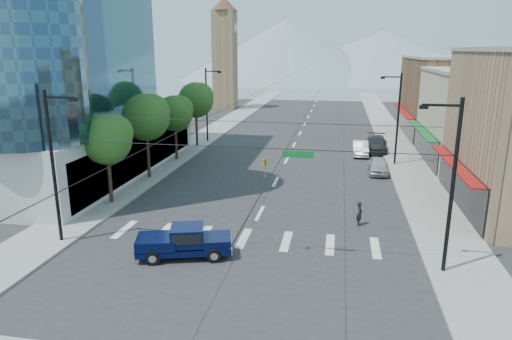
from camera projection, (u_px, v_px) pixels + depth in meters
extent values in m
plane|color=#28282B|center=(242.00, 249.00, 26.31)|extent=(160.00, 160.00, 0.00)
cube|color=gray|center=(219.00, 128.00, 66.41)|extent=(4.00, 120.00, 0.15)
cube|color=gray|center=(389.00, 133.00, 62.22)|extent=(4.00, 120.00, 0.15)
cube|color=#B7B7B2|center=(2.00, 143.00, 43.60)|extent=(29.00, 26.00, 5.00)
cube|color=tan|center=(493.00, 120.00, 44.48)|extent=(12.00, 14.00, 9.00)
cube|color=brown|center=(455.00, 98.00, 59.57)|extent=(12.00, 18.00, 10.00)
cube|color=#8C6B4C|center=(225.00, 61.00, 85.82)|extent=(4.00, 4.00, 18.00)
cone|color=brown|center=(224.00, 4.00, 83.20)|extent=(4.80, 4.80, 2.40)
cone|color=gray|center=(287.00, 50.00, 168.70)|extent=(80.00, 80.00, 22.00)
cone|color=gray|center=(382.00, 55.00, 172.62)|extent=(90.00, 90.00, 18.00)
cylinder|color=black|center=(109.00, 174.00, 33.38)|extent=(0.28, 0.28, 4.55)
sphere|color=#29521B|center=(106.00, 139.00, 32.72)|extent=(3.64, 3.64, 3.64)
sphere|color=#29521B|center=(113.00, 133.00, 32.83)|extent=(2.86, 2.86, 2.86)
cylinder|color=black|center=(148.00, 150.00, 39.97)|extent=(0.28, 0.28, 5.11)
sphere|color=#29521B|center=(146.00, 117.00, 39.22)|extent=(4.09, 4.09, 4.09)
sphere|color=#29521B|center=(151.00, 112.00, 39.33)|extent=(3.21, 3.21, 3.21)
cylinder|color=black|center=(176.00, 139.00, 46.69)|extent=(0.28, 0.28, 4.55)
sphere|color=#29521B|center=(175.00, 113.00, 46.03)|extent=(3.64, 3.64, 3.64)
sphere|color=#29521B|center=(179.00, 109.00, 46.14)|extent=(2.86, 2.86, 2.86)
cylinder|color=black|center=(197.00, 125.00, 53.28)|extent=(0.28, 0.28, 5.11)
sphere|color=#29521B|center=(196.00, 100.00, 52.53)|extent=(4.09, 4.09, 4.09)
sphere|color=#29521B|center=(200.00, 96.00, 52.64)|extent=(3.21, 3.21, 3.21)
cylinder|color=black|center=(53.00, 169.00, 26.09)|extent=(0.20, 0.20, 9.00)
cylinder|color=black|center=(452.00, 189.00, 22.32)|extent=(0.20, 0.20, 9.00)
cylinder|color=black|center=(237.00, 147.00, 23.77)|extent=(21.60, 0.04, 0.04)
imported|color=gold|center=(265.00, 168.00, 23.78)|extent=(0.16, 0.20, 1.00)
cube|color=#0C6626|center=(298.00, 154.00, 23.27)|extent=(1.60, 0.06, 0.35)
cylinder|color=black|center=(207.00, 106.00, 55.56)|extent=(0.20, 0.20, 9.00)
cube|color=black|center=(213.00, 71.00, 54.35)|extent=(1.80, 0.12, 0.12)
cube|color=black|center=(219.00, 72.00, 54.24)|extent=(0.40, 0.25, 0.18)
cylinder|color=black|center=(398.00, 120.00, 44.19)|extent=(0.20, 0.20, 9.00)
cube|color=black|center=(392.00, 77.00, 43.29)|extent=(1.80, 0.12, 0.12)
cube|color=black|center=(383.00, 78.00, 43.46)|extent=(0.40, 0.25, 0.18)
cube|color=#070E36|center=(184.00, 248.00, 25.21)|extent=(5.44, 3.19, 0.33)
cube|color=#070E36|center=(217.00, 240.00, 25.29)|extent=(1.92, 2.11, 0.51)
cube|color=#070E36|center=(187.00, 235.00, 25.04)|extent=(2.18, 2.14, 1.03)
cube|color=black|center=(187.00, 234.00, 25.02)|extent=(2.00, 2.12, 0.56)
cube|color=#070E36|center=(157.00, 242.00, 24.97)|extent=(2.57, 2.38, 0.61)
cube|color=silver|center=(231.00, 246.00, 25.45)|extent=(0.59, 1.73, 0.33)
cube|color=silver|center=(137.00, 250.00, 24.98)|extent=(0.59, 1.73, 0.28)
cylinder|color=black|center=(214.00, 256.00, 24.54)|extent=(0.83, 0.48, 0.78)
cylinder|color=black|center=(214.00, 242.00, 26.25)|extent=(0.83, 0.48, 0.78)
cylinder|color=black|center=(153.00, 258.00, 24.24)|extent=(0.83, 0.48, 0.78)
cylinder|color=black|center=(156.00, 244.00, 25.95)|extent=(0.83, 0.48, 0.78)
imported|color=black|center=(360.00, 213.00, 29.68)|extent=(0.41, 0.60, 1.60)
imported|color=#B9BABF|center=(379.00, 166.00, 42.12)|extent=(1.88, 4.37, 1.47)
imported|color=silver|center=(360.00, 148.00, 49.41)|extent=(1.64, 4.62, 1.52)
imported|color=#2E2D30|center=(376.00, 144.00, 51.19)|extent=(2.70, 6.00, 1.71)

